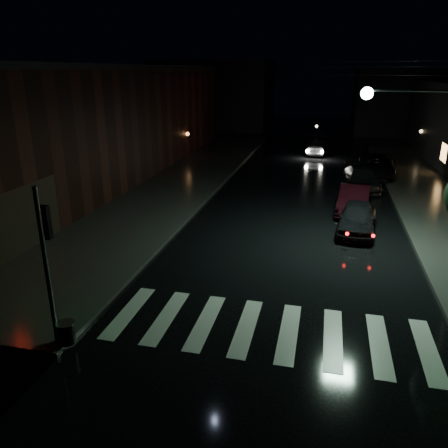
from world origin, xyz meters
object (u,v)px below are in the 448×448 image
Objects in this scene: parked_car_b at (354,199)px; parked_car_c at (361,178)px; parked_car_d at (376,166)px; parked_car_a at (357,218)px; oncoming_car at (318,147)px.

parked_car_b is 0.92× the size of parked_car_c.
parked_car_d is (1.80, 8.43, 0.07)m from parked_car_b.
parked_car_b is 0.77× the size of parked_car_d.
parked_car_a is at bearing -83.60° from parked_car_b.
parked_car_a is 0.96× the size of parked_car_b.
parked_car_d is at bearing 84.36° from parked_car_b.
parked_car_b reaches higher than parked_car_c.
oncoming_car is at bearing 103.41° from parked_car_a.
parked_car_b is (0.00, 3.06, 0.01)m from parked_car_a.
oncoming_car is (-4.10, 7.39, -0.11)m from parked_car_d.
oncoming_car is (-2.30, 15.82, -0.05)m from parked_car_b.
parked_car_c reaches higher than oncoming_car.
oncoming_car is (-2.30, 18.88, -0.04)m from parked_car_a.
parked_car_b is 4.99m from parked_car_c.
parked_car_a is 1.02× the size of oncoming_car.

